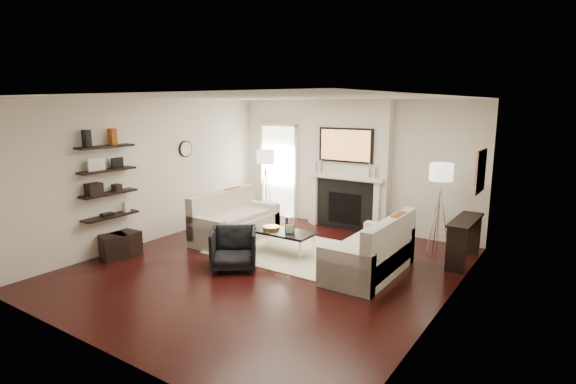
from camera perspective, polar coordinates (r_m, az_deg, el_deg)
The scene contains 71 objects.
room_envelope at distance 7.02m, azimuth -2.73°, elevation 0.82°, with size 6.00×6.00×6.00m.
chimney_breast at distance 9.46m, azimuth 7.71°, elevation 3.40°, with size 1.80×0.25×2.70m, color silver.
fireplace_surround at distance 9.48m, azimuth 7.22°, elevation -1.67°, with size 1.30×0.02×1.04m, color black.
firebox at distance 9.49m, azimuth 7.20°, elevation -2.08°, with size 0.75×0.02×0.65m, color black.
mantel_pilaster_l at distance 9.79m, azimuth 3.38°, elevation -1.02°, with size 0.12×0.08×1.10m, color white.
mantel_pilaster_r at distance 9.16m, azimuth 11.17°, elevation -2.05°, with size 0.12×0.08×1.10m, color white.
mantel_shelf at distance 9.32m, azimuth 7.17°, elevation 1.87°, with size 1.70×0.18×0.07m, color white.
tv_body at distance 9.27m, azimuth 7.34°, elevation 5.93°, with size 1.20×0.06×0.70m, color black.
tv_screen at distance 9.24m, azimuth 7.25°, elevation 5.91°, with size 1.10×0.01×0.62m, color #BF723F.
candlestick_l_tall at distance 9.56m, azimuth 4.28°, elevation 3.28°, with size 0.04×0.04×0.30m, color silver.
candlestick_l_short at distance 9.63m, azimuth 3.60°, elevation 3.16°, with size 0.04×0.04×0.24m, color silver.
candlestick_r_tall at distance 9.08m, azimuth 10.33°, elevation 2.71°, with size 0.04×0.04×0.30m, color silver.
candlestick_r_short at distance 9.03m, azimuth 11.08°, elevation 2.45°, with size 0.04×0.04×0.24m, color silver.
hallway_panel at distance 10.52m, azimuth -1.15°, elevation 2.62°, with size 0.90×0.02×2.10m, color white.
door_trim_l at distance 10.78m, azimuth -3.31°, elevation 2.81°, with size 0.06×0.06×2.16m, color white.
door_trim_r at distance 10.24m, azimuth 0.98°, elevation 2.39°, with size 0.06×0.06×2.16m, color white.
door_trim_top at distance 10.40m, azimuth -1.24°, elevation 8.50°, with size 1.02×0.06×0.06m, color white.
rug at distance 8.17m, azimuth 0.43°, elevation -7.43°, with size 2.60×2.00×0.01m, color #EEE8C3.
loveseat_left_base at distance 8.84m, azimuth -6.63°, elevation -4.67°, with size 0.85×1.80×0.42m, color beige.
loveseat_left_back at distance 8.98m, azimuth -8.31°, elevation -2.39°, with size 0.18×1.80×0.80m, color beige.
loveseat_left_arm_n at distance 8.24m, azimuth -10.31°, elevation -5.30°, with size 0.85×0.18×0.60m, color beige.
loveseat_left_arm_s at distance 9.42m, azimuth -3.45°, elevation -3.05°, with size 0.85×0.18×0.60m, color beige.
loveseat_left_cushion at distance 8.74m, azimuth -6.42°, elevation -3.08°, with size 0.63×1.44×0.10m, color beige.
pillow_left_orange at distance 9.15m, azimuth -7.09°, elevation -0.79°, with size 0.10×0.42×0.42m, color #8D4211.
pillow_left_charcoal at distance 8.72m, azimuth -9.67°, elevation -1.52°, with size 0.10×0.40×0.40m, color black.
loveseat_right_base at distance 7.18m, azimuth 10.19°, elevation -8.55°, with size 0.85×1.80×0.42m, color beige.
loveseat_right_back at distance 6.96m, azimuth 12.82°, elevation -6.54°, with size 0.18×1.80×0.80m, color beige.
loveseat_right_arm_n at distance 6.45m, azimuth 7.27°, elevation -9.88°, with size 0.85×0.18×0.60m, color beige.
loveseat_right_arm_s at distance 7.86m, azimuth 12.61°, elevation -6.20°, with size 0.85×0.18×0.60m, color beige.
loveseat_right_cushion at distance 7.11m, azimuth 9.90°, elevation -6.51°, with size 0.63×1.44×0.10m, color beige.
pillow_right_orange at distance 7.17m, azimuth 13.76°, elevation -4.35°, with size 0.10×0.42×0.42m, color #8D4211.
pillow_right_charcoal at distance 6.63m, azimuth 11.95°, elevation -5.62°, with size 0.10×0.40×0.40m, color black.
coffee_table at distance 7.88m, azimuth -0.67°, elevation -5.13°, with size 1.10×0.55×0.04m, color black.
coffee_leg_nw at distance 8.05m, azimuth -4.51°, elevation -6.36°, with size 0.02×0.02×0.38m, color silver.
coffee_leg_ne at distance 7.50m, azimuth 1.55°, elevation -7.65°, with size 0.02×0.02×0.38m, color silver.
coffee_leg_sw at distance 8.39m, azimuth -2.64°, elevation -5.62°, with size 0.02×0.02×0.38m, color silver.
coffee_leg_se at distance 7.86m, azimuth 3.28°, elevation -6.79°, with size 0.02×0.02×0.38m, color silver.
hurricane_glass at distance 7.75m, azimuth 0.24°, elevation -4.17°, with size 0.17×0.17×0.30m, color white.
hurricane_candle at distance 7.77m, azimuth 0.24°, elevation -4.63°, with size 0.09×0.09×0.14m, color white.
copper_bowl at distance 8.00m, azimuth -2.15°, elevation -4.54°, with size 0.29×0.29×0.05m, color #C28020.
armchair at distance 7.28m, azimuth -6.94°, elevation -6.91°, with size 0.70×0.66×0.72m, color black.
lamp_left_post at distance 10.18m, azimuth -2.82°, elevation -0.24°, with size 0.02×0.02×1.20m, color silver.
lamp_left_shade at distance 10.05m, azimuth -2.86°, elevation 4.51°, with size 0.40×0.40×0.30m, color white.
lamp_left_leg_a at distance 10.12m, azimuth -2.32°, elevation -0.31°, with size 0.02×0.02×1.25m, color silver.
lamp_left_leg_b at distance 10.29m, azimuth -2.75°, elevation -0.12°, with size 0.02×0.02×1.25m, color silver.
lamp_left_leg_c at distance 10.14m, azimuth -3.39°, elevation -0.30°, with size 0.02×0.02×1.25m, color silver.
lamp_right_post at distance 8.36m, azimuth 18.54°, elevation -3.33°, with size 0.02×0.02×1.20m, color silver.
lamp_right_shade at distance 8.20m, azimuth 18.90°, elevation 2.43°, with size 0.40×0.40×0.30m, color white.
lamp_right_leg_a at distance 8.34m, azimuth 19.26°, elevation -3.42°, with size 0.02×0.02×1.25m, color silver.
lamp_right_leg_b at distance 8.47m, azimuth 18.35°, elevation -3.15°, with size 0.02×0.02×1.25m, color silver.
lamp_right_leg_c at distance 8.29m, azimuth 17.99°, elevation -3.43°, with size 0.02×0.02×1.25m, color silver.
console_top at distance 7.94m, azimuth 21.64°, elevation -3.33°, with size 0.35×1.20×0.04m, color black.
console_leg_n at distance 7.52m, azimuth 20.52°, elevation -7.01°, with size 0.30×0.04×0.71m, color black.
console_leg_s at distance 8.56m, azimuth 22.26°, elevation -4.97°, with size 0.30×0.04×0.71m, color black.
wall_art at distance 7.79m, azimuth 23.27°, elevation 2.44°, with size 0.03×0.70×0.70m, color tan.
shelf_bottom at distance 8.35m, azimuth -21.59°, elevation -2.86°, with size 0.25×1.00×0.04m, color black.
shelf_lower at distance 8.26m, azimuth -21.78°, elevation -0.17°, with size 0.25×1.00×0.04m, color black.
shelf_upper at distance 8.20m, azimuth -21.98°, elevation 2.57°, with size 0.25×1.00×0.04m, color black.
shelf_top at distance 8.16m, azimuth -22.19°, elevation 5.35°, with size 0.25×1.00×0.04m, color black.
decor_magfile_a at distance 7.97m, azimuth -24.21°, elevation 6.22°, with size 0.12×0.10×0.28m, color black.
decor_magfile_b at distance 8.23m, azimuth -21.40°, elevation 6.56°, with size 0.12×0.10×0.28m, color #8D4211.
decor_frame_a at distance 8.08m, azimuth -23.16°, elevation 3.28°, with size 0.04×0.30×0.22m, color white.
decor_frame_b at distance 8.30m, azimuth -20.86°, elevation 3.50°, with size 0.04×0.22×0.18m, color black.
decor_wine_rack at distance 8.10m, azimuth -23.42°, elevation 0.34°, with size 0.18×0.25×0.20m, color black.
decor_box_small at distance 8.34m, azimuth -20.91°, elevation 0.54°, with size 0.15×0.12×0.12m, color black.
decor_books at distance 8.30m, azimuth -21.99°, elevation -2.66°, with size 0.14×0.20×0.05m, color black.
decor_box_tall at distance 8.50m, azimuth -19.89°, elevation -1.76°, with size 0.10×0.10×0.18m, color white.
clock_rim at distance 9.45m, azimuth -12.91°, elevation 5.35°, with size 0.34×0.34×0.04m, color black.
clock_face at distance 9.43m, azimuth -12.80°, elevation 5.34°, with size 0.29×0.29×0.01m, color white.
ottoman_near at distance 8.44m, azimuth -19.87°, elevation -6.10°, with size 0.40×0.40×0.40m, color black.
ottoman_far at distance 8.31m, azimuth -21.23°, elevation -6.47°, with size 0.40×0.40×0.40m, color black.
Camera 1 is at (4.12, -5.54, 2.60)m, focal length 28.00 mm.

